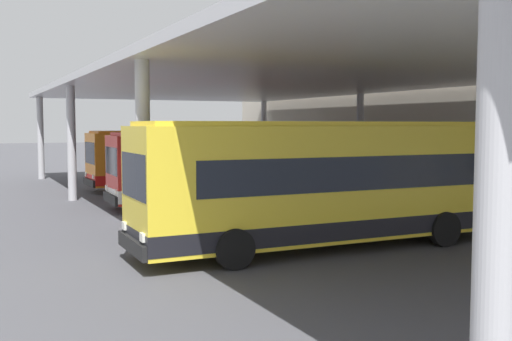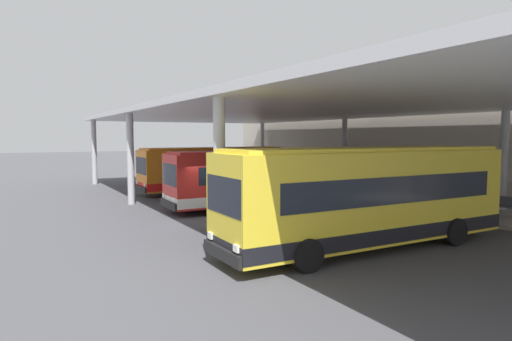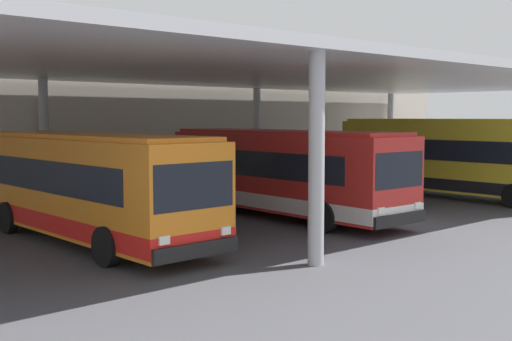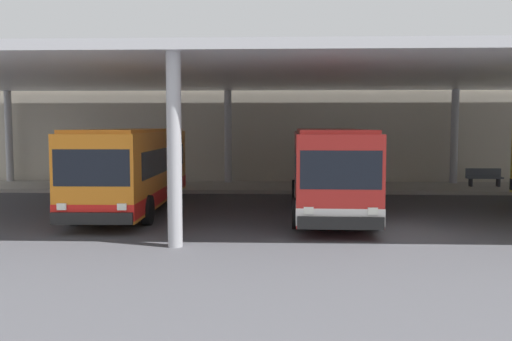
{
  "view_description": "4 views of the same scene",
  "coord_description": "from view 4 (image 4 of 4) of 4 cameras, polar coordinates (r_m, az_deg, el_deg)",
  "views": [
    {
      "loc": [
        22.59,
        -6.95,
        3.48
      ],
      "look_at": [
        1.47,
        3.22,
        1.71
      ],
      "focal_mm": 42.65,
      "sensor_mm": 36.0,
      "label": 1
    },
    {
      "loc": [
        19.6,
        -8.64,
        3.96
      ],
      "look_at": [
        -1.21,
        3.06,
        2.1
      ],
      "focal_mm": 30.94,
      "sensor_mm": 36.0,
      "label": 2
    },
    {
      "loc": [
        -17.59,
        -13.1,
        3.66
      ],
      "look_at": [
        -3.45,
        2.77,
        1.86
      ],
      "focal_mm": 44.57,
      "sensor_mm": 36.0,
      "label": 3
    },
    {
      "loc": [
        -3.34,
        -17.59,
        3.29
      ],
      "look_at": [
        -4.27,
        4.93,
        1.51
      ],
      "focal_mm": 39.64,
      "sensor_mm": 36.0,
      "label": 4
    }
  ],
  "objects": [
    {
      "name": "canopy_shelter",
      "position": [
        23.42,
        10.69,
        9.4
      ],
      "size": [
        40.0,
        17.0,
        5.55
      ],
      "color": "silver",
      "rests_on": "ground"
    },
    {
      "name": "platform_kerb",
      "position": [
        29.7,
        8.8,
        -1.71
      ],
      "size": [
        42.0,
        4.5,
        0.18
      ],
      "primitive_type": "cube",
      "color": "#A39E93",
      "rests_on": "ground"
    },
    {
      "name": "station_building_facade",
      "position": [
        32.77,
        8.24,
        5.41
      ],
      "size": [
        48.0,
        1.6,
        7.65
      ],
      "primitive_type": "cube",
      "color": "beige",
      "rests_on": "ground"
    },
    {
      "name": "bus_nearest_bay",
      "position": [
        22.39,
        -12.26,
        0.24
      ],
      "size": [
        2.86,
        10.58,
        3.17
      ],
      "color": "orange",
      "rests_on": "ground"
    },
    {
      "name": "bench_waiting",
      "position": [
        31.35,
        22.02,
        -0.61
      ],
      "size": [
        1.8,
        0.45,
        0.92
      ],
      "color": "#4C515B",
      "rests_on": "platform_kerb"
    },
    {
      "name": "bus_second_bay",
      "position": [
        21.24,
        7.35,
        0.08
      ],
      "size": [
        2.88,
        10.58,
        3.17
      ],
      "color": "red",
      "rests_on": "ground"
    },
    {
      "name": "ground_plane",
      "position": [
        18.2,
        12.96,
        -6.0
      ],
      "size": [
        200.0,
        200.0,
        0.0
      ],
      "primitive_type": "plane",
      "color": "#47474C"
    }
  ]
}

